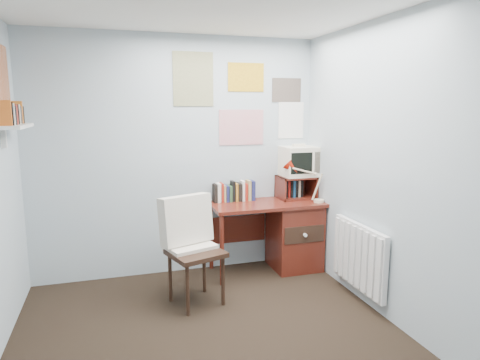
# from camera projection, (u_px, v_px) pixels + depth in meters

# --- Properties ---
(ground) EXTENTS (3.50, 3.50, 0.00)m
(ground) POSITION_uv_depth(u_px,v_px,m) (220.00, 359.00, 3.05)
(ground) COLOR black
(ground) RESTS_ON ground
(back_wall) EXTENTS (3.00, 0.02, 2.50)m
(back_wall) POSITION_uv_depth(u_px,v_px,m) (178.00, 157.00, 4.48)
(back_wall) COLOR #A8BAC0
(back_wall) RESTS_ON ground
(right_wall) EXTENTS (0.02, 3.50, 2.50)m
(right_wall) POSITION_uv_depth(u_px,v_px,m) (409.00, 176.00, 3.26)
(right_wall) COLOR #A8BAC0
(right_wall) RESTS_ON ground
(desk) EXTENTS (1.20, 0.55, 0.76)m
(desk) POSITION_uv_depth(u_px,v_px,m) (289.00, 232.00, 4.71)
(desk) COLOR maroon
(desk) RESTS_ON ground
(desk_chair) EXTENTS (0.60, 0.59, 0.95)m
(desk_chair) POSITION_uv_depth(u_px,v_px,m) (196.00, 253.00, 3.83)
(desk_chair) COLOR black
(desk_chair) RESTS_ON ground
(desk_lamp) EXTENTS (0.35, 0.32, 0.40)m
(desk_lamp) POSITION_uv_depth(u_px,v_px,m) (319.00, 184.00, 4.55)
(desk_lamp) COLOR red
(desk_lamp) RESTS_ON desk
(tv_riser) EXTENTS (0.40, 0.30, 0.25)m
(tv_riser) POSITION_uv_depth(u_px,v_px,m) (296.00, 187.00, 4.76)
(tv_riser) COLOR maroon
(tv_riser) RESTS_ON desk
(crt_tv) EXTENTS (0.38, 0.35, 0.36)m
(crt_tv) POSITION_uv_depth(u_px,v_px,m) (299.00, 160.00, 4.74)
(crt_tv) COLOR beige
(crt_tv) RESTS_ON tv_riser
(book_row) EXTENTS (0.60, 0.14, 0.22)m
(book_row) POSITION_uv_depth(u_px,v_px,m) (240.00, 191.00, 4.65)
(book_row) COLOR maroon
(book_row) RESTS_ON desk
(radiator) EXTENTS (0.09, 0.80, 0.60)m
(radiator) POSITION_uv_depth(u_px,v_px,m) (359.00, 256.00, 3.91)
(radiator) COLOR white
(radiator) RESTS_ON right_wall
(wall_shelf) EXTENTS (0.20, 0.62, 0.24)m
(wall_shelf) POSITION_uv_depth(u_px,v_px,m) (14.00, 126.00, 3.40)
(wall_shelf) COLOR white
(wall_shelf) RESTS_ON left_wall
(posters_back) EXTENTS (1.20, 0.01, 0.90)m
(posters_back) POSITION_uv_depth(u_px,v_px,m) (242.00, 99.00, 4.57)
(posters_back) COLOR white
(posters_back) RESTS_ON back_wall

